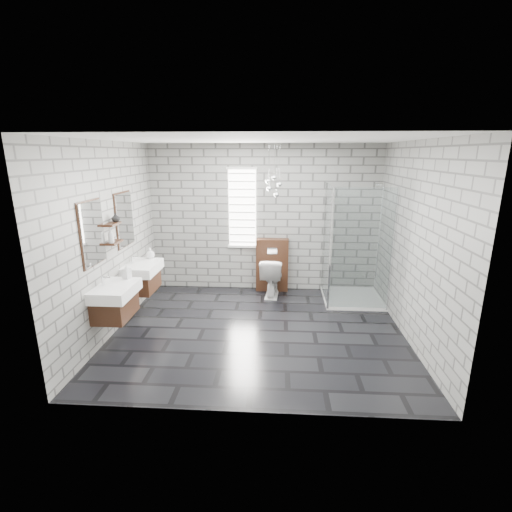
# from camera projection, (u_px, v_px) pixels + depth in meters

# --- Properties ---
(floor) EXTENTS (4.20, 3.60, 0.02)m
(floor) POSITION_uv_depth(u_px,v_px,m) (258.00, 331.00, 5.48)
(floor) COLOR black
(floor) RESTS_ON ground
(ceiling) EXTENTS (4.20, 3.60, 0.02)m
(ceiling) POSITION_uv_depth(u_px,v_px,m) (259.00, 139.00, 4.75)
(ceiling) COLOR white
(ceiling) RESTS_ON wall_back
(wall_back) EXTENTS (4.20, 0.02, 2.70)m
(wall_back) POSITION_uv_depth(u_px,v_px,m) (264.00, 219.00, 6.86)
(wall_back) COLOR gray
(wall_back) RESTS_ON floor
(wall_front) EXTENTS (4.20, 0.02, 2.70)m
(wall_front) POSITION_uv_depth(u_px,v_px,m) (247.00, 287.00, 3.38)
(wall_front) COLOR gray
(wall_front) RESTS_ON floor
(wall_left) EXTENTS (0.02, 3.60, 2.70)m
(wall_left) POSITION_uv_depth(u_px,v_px,m) (110.00, 239.00, 5.25)
(wall_left) COLOR gray
(wall_left) RESTS_ON floor
(wall_right) EXTENTS (0.02, 3.60, 2.70)m
(wall_right) POSITION_uv_depth(u_px,v_px,m) (415.00, 244.00, 4.99)
(wall_right) COLOR gray
(wall_right) RESTS_ON floor
(vanity_left) EXTENTS (0.47, 0.70, 1.57)m
(vanity_left) POSITION_uv_depth(u_px,v_px,m) (112.00, 292.00, 4.90)
(vanity_left) COLOR #3B2012
(vanity_left) RESTS_ON wall_left
(vanity_right) EXTENTS (0.47, 0.70, 1.57)m
(vanity_right) POSITION_uv_depth(u_px,v_px,m) (140.00, 269.00, 5.87)
(vanity_right) COLOR #3B2012
(vanity_right) RESTS_ON wall_left
(shelf_lower) EXTENTS (0.14, 0.30, 0.03)m
(shelf_lower) POSITION_uv_depth(u_px,v_px,m) (114.00, 242.00, 5.20)
(shelf_lower) COLOR #3B2012
(shelf_lower) RESTS_ON wall_left
(shelf_upper) EXTENTS (0.14, 0.30, 0.03)m
(shelf_upper) POSITION_uv_depth(u_px,v_px,m) (112.00, 224.00, 5.13)
(shelf_upper) COLOR #3B2012
(shelf_upper) RESTS_ON wall_left
(window) EXTENTS (0.56, 0.05, 1.48)m
(window) POSITION_uv_depth(u_px,v_px,m) (242.00, 208.00, 6.80)
(window) COLOR white
(window) RESTS_ON wall_back
(cistern_panel) EXTENTS (0.60, 0.20, 1.00)m
(cistern_panel) POSITION_uv_depth(u_px,v_px,m) (272.00, 265.00, 6.97)
(cistern_panel) COLOR #3B2012
(cistern_panel) RESTS_ON floor
(flush_plate) EXTENTS (0.18, 0.01, 0.12)m
(flush_plate) POSITION_uv_depth(u_px,v_px,m) (272.00, 251.00, 6.79)
(flush_plate) COLOR silver
(flush_plate) RESTS_ON cistern_panel
(shower_enclosure) EXTENTS (1.00, 1.00, 2.03)m
(shower_enclosure) POSITION_uv_depth(u_px,v_px,m) (349.00, 275.00, 6.39)
(shower_enclosure) COLOR white
(shower_enclosure) RESTS_ON floor
(pendant_cluster) EXTENTS (0.28, 0.21, 0.90)m
(pendant_cluster) POSITION_uv_depth(u_px,v_px,m) (274.00, 185.00, 6.26)
(pendant_cluster) COLOR silver
(pendant_cluster) RESTS_ON ceiling
(toilet) EXTENTS (0.44, 0.72, 0.71)m
(toilet) POSITION_uv_depth(u_px,v_px,m) (272.00, 276.00, 6.77)
(toilet) COLOR white
(toilet) RESTS_ON floor
(soap_bottle_a) EXTENTS (0.12, 0.12, 0.21)m
(soap_bottle_a) POSITION_uv_depth(u_px,v_px,m) (127.00, 271.00, 5.12)
(soap_bottle_a) COLOR #B2B2B2
(soap_bottle_a) RESTS_ON vanity_left
(soap_bottle_b) EXTENTS (0.15, 0.15, 0.18)m
(soap_bottle_b) POSITION_uv_depth(u_px,v_px,m) (150.00, 253.00, 6.10)
(soap_bottle_b) COLOR #B2B2B2
(soap_bottle_b) RESTS_ON vanity_right
(soap_bottle_c) EXTENTS (0.10, 0.10, 0.20)m
(soap_bottle_c) POSITION_uv_depth(u_px,v_px,m) (111.00, 236.00, 5.07)
(soap_bottle_c) COLOR #B2B2B2
(soap_bottle_c) RESTS_ON shelf_lower
(vase) EXTENTS (0.15, 0.15, 0.12)m
(vase) POSITION_uv_depth(u_px,v_px,m) (116.00, 217.00, 5.21)
(vase) COLOR #B2B2B2
(vase) RESTS_ON shelf_upper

